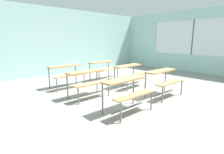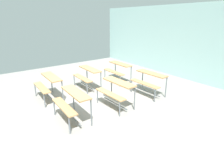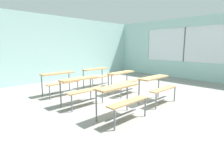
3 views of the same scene
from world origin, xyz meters
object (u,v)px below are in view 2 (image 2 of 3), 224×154
Objects in this scene: desk_bench_r0c1 at (72,99)px; desk_bench_r1c0 at (87,74)px; desk_bench_r1c1 at (116,88)px; desk_bench_r0c0 at (48,82)px; desk_bench_r2c0 at (118,68)px; desk_bench_r2c1 at (149,79)px.

desk_bench_r0c1 and desk_bench_r1c0 have the same top height.
desk_bench_r1c1 is at bearing 88.44° from desk_bench_r0c1.
desk_bench_r0c0 is 1.42m from desk_bench_r1c0.
desk_bench_r1c0 is (-0.07, 1.42, 0.00)m from desk_bench_r0c0.
desk_bench_r2c1 is (1.63, 0.01, 0.00)m from desk_bench_r2c0.
desk_bench_r0c1 is (1.58, 0.06, 0.00)m from desk_bench_r0c0.
desk_bench_r2c1 is at bearing 89.94° from desk_bench_r0c1.
desk_bench_r0c1 and desk_bench_r1c1 have the same top height.
desk_bench_r0c1 is 0.98× the size of desk_bench_r1c1.
desk_bench_r1c1 is (0.06, 1.32, 0.00)m from desk_bench_r0c1.
desk_bench_r2c1 is at bearing 87.57° from desk_bench_r1c1.
desk_bench_r0c0 is 1.00× the size of desk_bench_r1c0.
desk_bench_r0c1 is 0.99× the size of desk_bench_r2c1.
desk_bench_r1c1 is (1.71, -0.03, 0.00)m from desk_bench_r1c0.
desk_bench_r2c0 is (-1.59, 2.70, 0.00)m from desk_bench_r0c1.
desk_bench_r1c1 and desk_bench_r2c0 have the same top height.
desk_bench_r1c0 is 1.71m from desk_bench_r1c1.
desk_bench_r0c0 is 1.00× the size of desk_bench_r2c0.
desk_bench_r2c0 is at bearing 90.37° from desk_bench_r0c0.
desk_bench_r2c1 is (0.04, 2.71, 0.00)m from desk_bench_r0c1.
desk_bench_r0c0 and desk_bench_r1c1 have the same top height.
desk_bench_r1c1 is at bearing -91.84° from desk_bench_r2c1.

